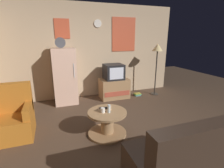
{
  "coord_description": "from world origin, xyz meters",
  "views": [
    {
      "loc": [
        -1.17,
        -2.57,
        1.78
      ],
      "look_at": [
        0.06,
        0.9,
        0.75
      ],
      "focal_mm": 27.11,
      "sensor_mm": 36.0,
      "label": 1
    }
  ],
  "objects_px": {
    "tv_stand": "(114,88)",
    "remote_control": "(103,108)",
    "crt_tv": "(114,72)",
    "mug_ceramic_white": "(103,110)",
    "standing_lamp": "(157,51)",
    "couch": "(196,156)",
    "coffee_table": "(107,123)",
    "armchair": "(13,119)",
    "mug_ceramic_tan": "(109,108)",
    "book_stack": "(138,94)",
    "fridge": "(65,76)",
    "wine_glass": "(109,109)"
  },
  "relations": [
    {
      "from": "tv_stand",
      "to": "remote_control",
      "type": "distance_m",
      "value": 1.88
    },
    {
      "from": "crt_tv",
      "to": "mug_ceramic_white",
      "type": "xyz_separation_m",
      "value": [
        -0.88,
        -1.85,
        -0.29
      ]
    },
    {
      "from": "standing_lamp",
      "to": "couch",
      "type": "relative_size",
      "value": 0.94
    },
    {
      "from": "tv_stand",
      "to": "coffee_table",
      "type": "xyz_separation_m",
      "value": [
        -0.82,
        -1.83,
        -0.06
      ]
    },
    {
      "from": "armchair",
      "to": "couch",
      "type": "relative_size",
      "value": 0.56
    },
    {
      "from": "mug_ceramic_tan",
      "to": "book_stack",
      "type": "relative_size",
      "value": 0.42
    },
    {
      "from": "mug_ceramic_white",
      "to": "tv_stand",
      "type": "bearing_deg",
      "value": 63.92
    },
    {
      "from": "coffee_table",
      "to": "book_stack",
      "type": "bearing_deg",
      "value": 48.04
    },
    {
      "from": "standing_lamp",
      "to": "armchair",
      "type": "bearing_deg",
      "value": -163.12
    },
    {
      "from": "mug_ceramic_tan",
      "to": "couch",
      "type": "xyz_separation_m",
      "value": [
        0.7,
        -1.4,
        -0.19
      ]
    },
    {
      "from": "tv_stand",
      "to": "couch",
      "type": "bearing_deg",
      "value": -90.99
    },
    {
      "from": "coffee_table",
      "to": "book_stack",
      "type": "height_order",
      "value": "coffee_table"
    },
    {
      "from": "tv_stand",
      "to": "book_stack",
      "type": "xyz_separation_m",
      "value": [
        0.75,
        -0.1,
        -0.25
      ]
    },
    {
      "from": "coffee_table",
      "to": "crt_tv",
      "type": "bearing_deg",
      "value": 66.53
    },
    {
      "from": "crt_tv",
      "to": "coffee_table",
      "type": "distance_m",
      "value": 2.08
    },
    {
      "from": "fridge",
      "to": "couch",
      "type": "bearing_deg",
      "value": -67.65
    },
    {
      "from": "mug_ceramic_white",
      "to": "armchair",
      "type": "distance_m",
      "value": 1.66
    },
    {
      "from": "fridge",
      "to": "remote_control",
      "type": "distance_m",
      "value": 1.87
    },
    {
      "from": "mug_ceramic_tan",
      "to": "book_stack",
      "type": "distance_m",
      "value": 2.3
    },
    {
      "from": "mug_ceramic_tan",
      "to": "book_stack",
      "type": "bearing_deg",
      "value": 48.22
    },
    {
      "from": "remote_control",
      "to": "coffee_table",
      "type": "bearing_deg",
      "value": -68.61
    },
    {
      "from": "coffee_table",
      "to": "tv_stand",
      "type": "bearing_deg",
      "value": 65.98
    },
    {
      "from": "fridge",
      "to": "couch",
      "type": "height_order",
      "value": "fridge"
    },
    {
      "from": "tv_stand",
      "to": "armchair",
      "type": "distance_m",
      "value": 2.78
    },
    {
      "from": "mug_ceramic_tan",
      "to": "book_stack",
      "type": "xyz_separation_m",
      "value": [
        1.5,
        1.68,
        -0.47
      ]
    },
    {
      "from": "fridge",
      "to": "remote_control",
      "type": "bearing_deg",
      "value": -72.53
    },
    {
      "from": "wine_glass",
      "to": "armchair",
      "type": "distance_m",
      "value": 1.77
    },
    {
      "from": "mug_ceramic_white",
      "to": "mug_ceramic_tan",
      "type": "distance_m",
      "value": 0.17
    },
    {
      "from": "tv_stand",
      "to": "standing_lamp",
      "type": "xyz_separation_m",
      "value": [
        1.33,
        -0.14,
        1.07
      ]
    },
    {
      "from": "standing_lamp",
      "to": "remote_control",
      "type": "relative_size",
      "value": 10.6
    },
    {
      "from": "crt_tv",
      "to": "standing_lamp",
      "type": "relative_size",
      "value": 0.34
    },
    {
      "from": "standing_lamp",
      "to": "armchair",
      "type": "relative_size",
      "value": 1.66
    },
    {
      "from": "coffee_table",
      "to": "mug_ceramic_white",
      "type": "height_order",
      "value": "mug_ceramic_white"
    },
    {
      "from": "standing_lamp",
      "to": "mug_ceramic_white",
      "type": "distance_m",
      "value": 2.94
    },
    {
      "from": "mug_ceramic_tan",
      "to": "remote_control",
      "type": "bearing_deg",
      "value": 132.38
    },
    {
      "from": "remote_control",
      "to": "tv_stand",
      "type": "bearing_deg",
      "value": 75.61
    },
    {
      "from": "coffee_table",
      "to": "couch",
      "type": "xyz_separation_m",
      "value": [
        0.76,
        -1.34,
        0.08
      ]
    },
    {
      "from": "remote_control",
      "to": "couch",
      "type": "xyz_separation_m",
      "value": [
        0.79,
        -1.5,
        -0.16
      ]
    },
    {
      "from": "remote_control",
      "to": "crt_tv",
      "type": "bearing_deg",
      "value": 76.19
    },
    {
      "from": "tv_stand",
      "to": "couch",
      "type": "xyz_separation_m",
      "value": [
        -0.05,
        -3.18,
        0.02
      ]
    },
    {
      "from": "couch",
      "to": "armchair",
      "type": "bearing_deg",
      "value": 141.85
    },
    {
      "from": "couch",
      "to": "book_stack",
      "type": "height_order",
      "value": "couch"
    },
    {
      "from": "coffee_table",
      "to": "mug_ceramic_white",
      "type": "relative_size",
      "value": 8.0
    },
    {
      "from": "mug_ceramic_white",
      "to": "couch",
      "type": "relative_size",
      "value": 0.05
    },
    {
      "from": "couch",
      "to": "book_stack",
      "type": "distance_m",
      "value": 3.2
    },
    {
      "from": "coffee_table",
      "to": "wine_glass",
      "type": "xyz_separation_m",
      "value": [
        0.02,
        -0.05,
        0.31
      ]
    },
    {
      "from": "mug_ceramic_white",
      "to": "remote_control",
      "type": "bearing_deg",
      "value": 70.49
    },
    {
      "from": "mug_ceramic_white",
      "to": "standing_lamp",
      "type": "bearing_deg",
      "value": 37.37
    },
    {
      "from": "mug_ceramic_white",
      "to": "fridge",
      "type": "bearing_deg",
      "value": 104.33
    },
    {
      "from": "remote_control",
      "to": "couch",
      "type": "distance_m",
      "value": 1.7
    }
  ]
}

